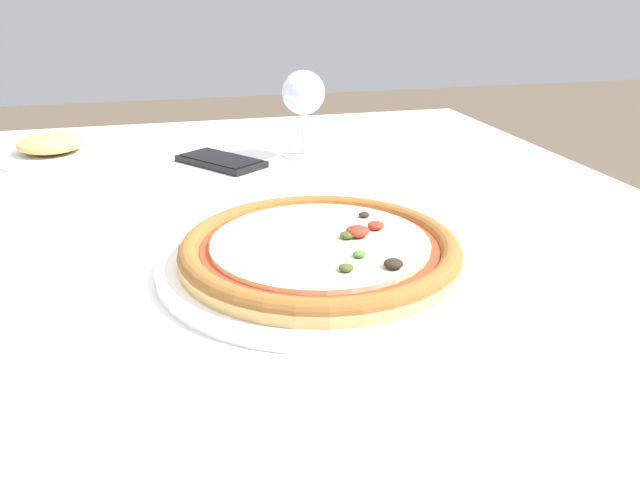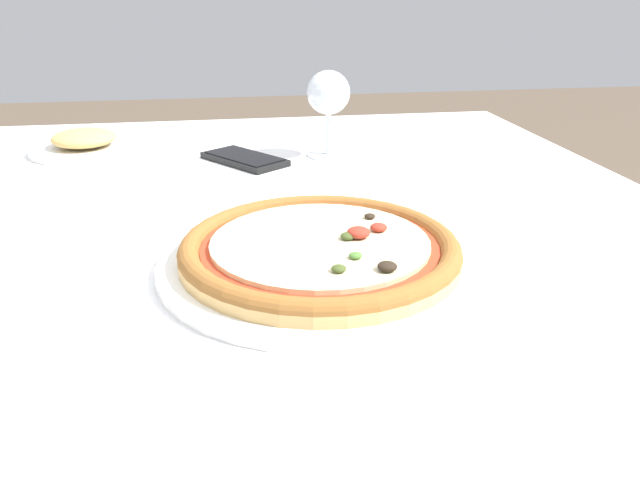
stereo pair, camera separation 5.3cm
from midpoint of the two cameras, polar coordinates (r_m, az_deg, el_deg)
The scene contains 5 objects.
dining_table at distance 0.82m, azimuth -16.90°, elevation -3.13°, with size 1.35×1.17×0.70m.
pizza_plate at distance 0.63m, azimuth -2.40°, elevation -1.15°, with size 0.33×0.33×0.04m.
wine_glass_far_left at distance 1.03m, azimuth -3.04°, elevation 12.98°, with size 0.07×0.07×0.14m.
cell_phone at distance 1.02m, azimuth -10.55°, elevation 7.10°, with size 0.14×0.16×0.01m.
side_plate at distance 1.14m, azimuth -24.60°, elevation 7.53°, with size 0.18×0.18×0.04m.
Camera 1 is at (0.03, -0.74, 0.97)m, focal length 35.00 mm.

